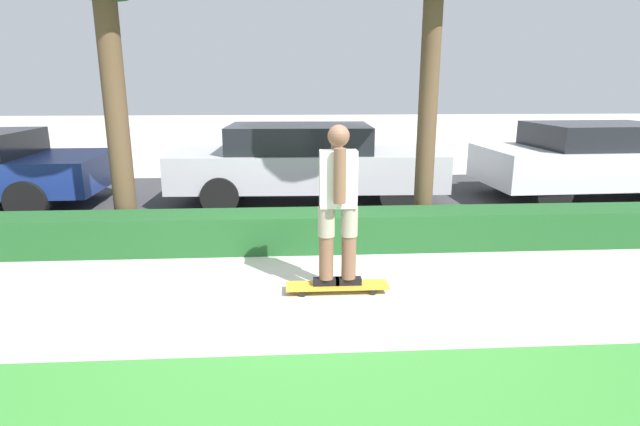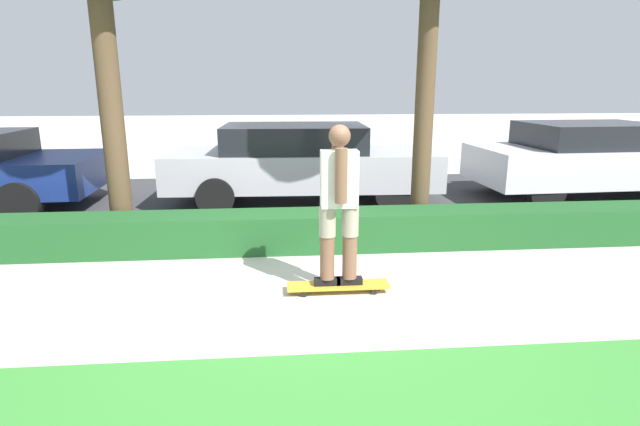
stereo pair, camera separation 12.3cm
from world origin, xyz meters
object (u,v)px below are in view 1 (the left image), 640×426
skateboard (337,286)px  parked_car_rear (601,159)px  parked_car_middle (306,162)px  skater_person (338,203)px

skateboard → parked_car_rear: bearing=37.5°
parked_car_middle → parked_car_rear: 5.31m
skater_person → parked_car_rear: size_ratio=0.37×
skateboard → parked_car_rear: size_ratio=0.24×
parked_car_rear → skater_person: bearing=-144.8°
skateboard → parked_car_middle: (-0.18, 4.00, 0.65)m
skater_person → parked_car_rear: (5.13, 3.93, -0.20)m
skateboard → parked_car_rear: parked_car_rear is taller
skateboard → parked_car_rear: 6.50m
skater_person → parked_car_middle: (-0.18, 4.00, -0.21)m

